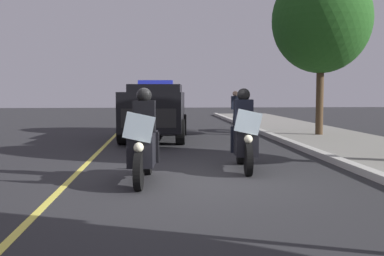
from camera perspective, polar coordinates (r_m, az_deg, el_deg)
ground_plane at (r=8.48m, az=0.47°, el=-6.57°), size 80.00×80.00×0.00m
curb_strip at (r=9.36m, az=21.66°, el=-5.37°), size 48.00×0.24×0.15m
lane_stripe_center at (r=8.61m, az=-15.33°, el=-6.54°), size 48.00×0.12×0.01m
police_motorcycle_lead_left at (r=8.26m, az=-6.16°, el=-1.98°), size 2.14×0.62×1.72m
police_motorcycle_lead_right at (r=9.59m, az=6.61°, el=-1.08°), size 2.14×0.62×1.72m
police_suv at (r=15.63m, az=-4.63°, el=2.44°), size 5.03×2.37×2.05m
cyclist_background at (r=18.97m, az=5.46°, el=2.13°), size 1.76×0.34×1.69m
tree_far_back at (r=17.24m, az=16.05°, el=12.96°), size 3.53×3.53×6.02m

